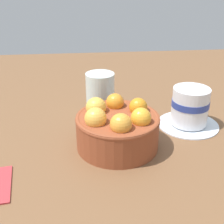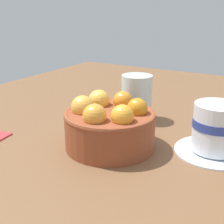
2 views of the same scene
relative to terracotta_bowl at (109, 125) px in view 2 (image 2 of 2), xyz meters
The scene contains 4 objects.
ground_plane 6.56cm from the terracotta_bowl, 116.76° to the left, with size 147.01×111.70×4.48cm, color brown.
terracotta_bowl is the anchor object (origin of this frame).
coffee_cup 18.65cm from the terracotta_bowl, 113.20° to the left, with size 13.75×13.75×8.96cm.
water_glass 15.95cm from the terracotta_bowl, behind, with size 6.86×6.86×10.18cm, color silver.
Camera 2 is at (44.41, 26.66, 24.62)cm, focal length 49.50 mm.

